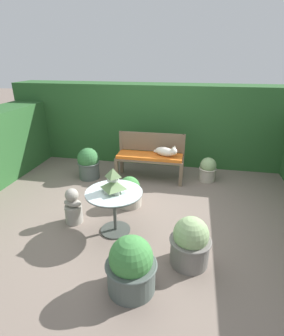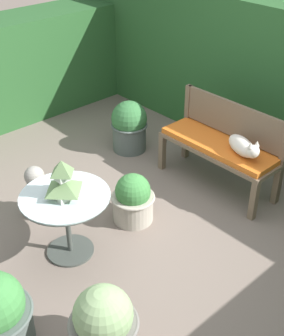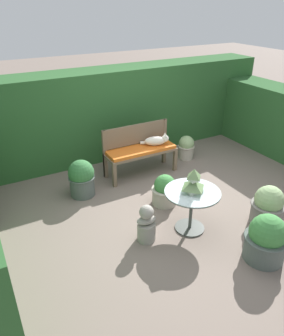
% 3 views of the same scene
% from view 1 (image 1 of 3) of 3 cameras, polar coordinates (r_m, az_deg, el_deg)
% --- Properties ---
extents(ground, '(30.00, 30.00, 0.00)m').
position_cam_1_polar(ground, '(4.06, -0.84, -9.20)').
color(ground, '#75665B').
extents(foliage_hedge_back, '(6.40, 0.73, 1.66)m').
position_cam_1_polar(foliage_hedge_back, '(5.83, 3.81, 9.67)').
color(foliage_hedge_back, '#285628').
rests_on(foliage_hedge_back, ground).
extents(garden_bench, '(1.26, 0.43, 0.50)m').
position_cam_1_polar(garden_bench, '(4.89, 1.70, 2.10)').
color(garden_bench, brown).
rests_on(garden_bench, ground).
extents(bench_backrest, '(1.26, 0.06, 0.86)m').
position_cam_1_polar(bench_backrest, '(5.01, 2.10, 4.99)').
color(bench_backrest, brown).
rests_on(bench_backrest, ground).
extents(cat, '(0.45, 0.32, 0.22)m').
position_cam_1_polar(cat, '(4.78, 5.23, 3.60)').
color(cat, silver).
rests_on(cat, garden_bench).
extents(patio_table, '(0.73, 0.73, 0.59)m').
position_cam_1_polar(patio_table, '(3.41, -6.07, -7.01)').
color(patio_table, '#424742').
rests_on(patio_table, ground).
extents(pagoda_birdhouse, '(0.26, 0.26, 0.32)m').
position_cam_1_polar(pagoda_birdhouse, '(3.29, -6.25, -3.08)').
color(pagoda_birdhouse, '#B2BCA8').
rests_on(pagoda_birdhouse, patio_table).
extents(garden_bust, '(0.27, 0.24, 0.52)m').
position_cam_1_polar(garden_bust, '(3.81, -14.75, -8.30)').
color(garden_bust, gray).
rests_on(garden_bust, ground).
extents(potted_plant_bench_left, '(0.33, 0.33, 0.46)m').
position_cam_1_polar(potted_plant_bench_left, '(5.05, 14.13, -0.30)').
color(potted_plant_bench_left, '#ADA393').
rests_on(potted_plant_bench_left, ground).
extents(potted_plant_table_far, '(0.47, 0.47, 0.58)m').
position_cam_1_polar(potted_plant_table_far, '(3.05, 10.46, -15.65)').
color(potted_plant_table_far, slate).
rests_on(potted_plant_table_far, ground).
extents(potted_plant_hedge_corner, '(0.42, 0.42, 0.60)m').
position_cam_1_polar(potted_plant_hedge_corner, '(5.09, -11.56, 1.00)').
color(potted_plant_hedge_corner, '#4C5651').
rests_on(potted_plant_hedge_corner, ground).
extents(potted_plant_patio_mid, '(0.41, 0.41, 0.48)m').
position_cam_1_polar(potted_plant_patio_mid, '(4.10, -2.73, -5.28)').
color(potted_plant_patio_mid, '#ADA393').
rests_on(potted_plant_patio_mid, ground).
extents(potted_plant_path_edge, '(0.52, 0.52, 0.60)m').
position_cam_1_polar(potted_plant_path_edge, '(2.73, -2.37, -20.58)').
color(potted_plant_path_edge, '#4C5651').
rests_on(potted_plant_path_edge, ground).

